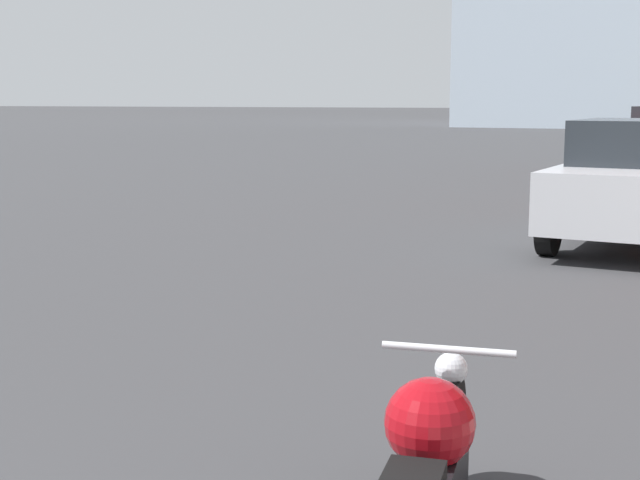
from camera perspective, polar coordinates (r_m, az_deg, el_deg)
parked_car_silver at (r=12.52m, az=19.46°, el=3.52°), size 2.01×4.30×1.67m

